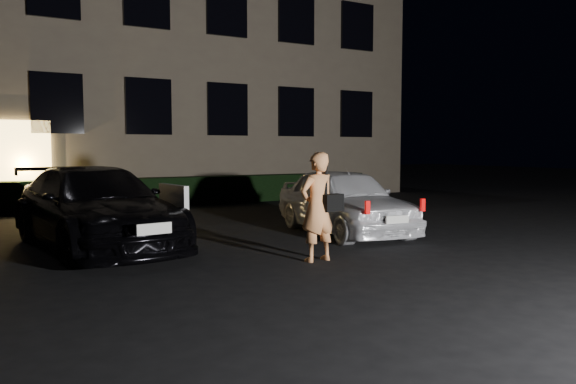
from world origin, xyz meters
TOP-DOWN VIEW (x-y plane):
  - ground at (0.00, 0.00)m, footprint 80.00×80.00m
  - building at (-0.00, 14.99)m, footprint 20.00×8.11m
  - hedge at (0.00, 10.50)m, footprint 15.00×0.70m
  - sedan at (-2.90, 4.06)m, footprint 2.57×5.08m
  - hatch at (1.82, 3.24)m, footprint 2.06×4.12m
  - man at (-0.18, 1.10)m, footprint 0.73×0.47m

SIDE VIEW (x-z plane):
  - ground at x=0.00m, z-range 0.00..0.00m
  - hedge at x=0.00m, z-range 0.00..0.85m
  - hatch at x=1.82m, z-range 0.00..1.35m
  - sedan at x=-2.90m, z-range 0.00..1.41m
  - man at x=-0.18m, z-range 0.00..1.68m
  - building at x=0.00m, z-range 0.00..12.00m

